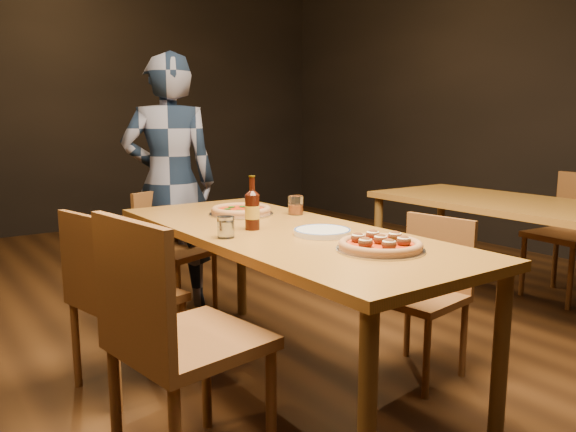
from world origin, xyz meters
TOP-DOWN VIEW (x-y plane):
  - ground at (0.00, 0.00)m, footprint 9.00×9.00m
  - table_main at (0.00, 0.00)m, footprint 0.80×2.00m
  - table_right at (1.70, -0.20)m, footprint 0.80×2.00m
  - chair_main_nw at (-0.65, -0.38)m, footprint 0.52×0.52m
  - chair_main_sw at (-0.60, 0.39)m, footprint 0.49×0.49m
  - chair_main_e at (0.57, -0.33)m, footprint 0.43×0.43m
  - chair_end at (0.01, 1.19)m, footprint 0.50×0.50m
  - chair_nbr_right at (2.35, -0.09)m, footprint 0.47×0.47m
  - pizza_meatball at (0.07, -0.57)m, footprint 0.35×0.35m
  - pizza_margherita at (0.06, 0.47)m, footprint 0.34×0.34m
  - plate_stack at (0.08, -0.20)m, footprint 0.25×0.25m
  - beer_bottle at (-0.11, 0.08)m, footprint 0.07×0.07m
  - water_glass at (-0.30, -0.01)m, footprint 0.07×0.07m
  - amber_glass at (0.30, 0.30)m, footprint 0.08×0.08m
  - diner at (0.06, 1.38)m, footprint 0.72×0.61m

SIDE VIEW (x-z plane):
  - ground at x=0.00m, z-range 0.00..0.00m
  - chair_main_e at x=0.57m, z-range 0.00..0.82m
  - chair_end at x=0.01m, z-range 0.00..0.83m
  - chair_main_sw at x=-0.60m, z-range 0.00..0.89m
  - chair_nbr_right at x=2.35m, z-range 0.00..0.92m
  - chair_main_nw at x=-0.65m, z-range 0.00..0.99m
  - table_main at x=0.00m, z-range 0.30..1.05m
  - table_right at x=1.70m, z-range 0.30..1.05m
  - plate_stack at x=0.08m, z-range 0.75..0.77m
  - pizza_margherita at x=0.06m, z-range 0.75..0.79m
  - pizza_meatball at x=0.07m, z-range 0.74..0.81m
  - water_glass at x=-0.30m, z-range 0.75..0.84m
  - amber_glass at x=0.30m, z-range 0.75..0.85m
  - diner at x=0.06m, z-range 0.00..1.67m
  - beer_bottle at x=-0.11m, z-range 0.72..0.96m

